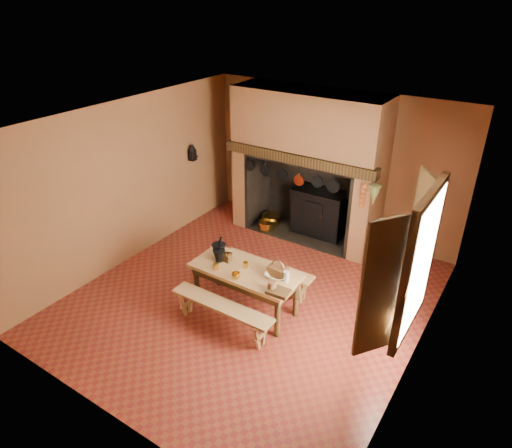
{
  "coord_description": "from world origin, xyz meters",
  "views": [
    {
      "loc": [
        3.25,
        -4.87,
        4.4
      ],
      "look_at": [
        -0.12,
        0.3,
        1.14
      ],
      "focal_mm": 32.0,
      "sensor_mm": 36.0,
      "label": 1
    }
  ],
  "objects": [
    {
      "name": "onion_string",
      "position": [
        1.0,
        1.79,
        1.33
      ],
      "size": [
        0.12,
        0.1,
        0.46
      ],
      "primitive_type": null,
      "color": "#A24F1E",
      "rests_on": "chimney_breast"
    },
    {
      "name": "brass_cup",
      "position": [
        0.09,
        -0.55,
        0.75
      ],
      "size": [
        0.13,
        0.13,
        0.1
      ],
      "primitive_type": "imported",
      "rotation": [
        0.0,
        0.0,
        0.05
      ],
      "color": "gold",
      "rests_on": "work_table"
    },
    {
      "name": "floor",
      "position": [
        0.0,
        0.0,
        0.0
      ],
      "size": [
        5.5,
        5.5,
        0.0
      ],
      "primitive_type": "plane",
      "color": "maroon",
      "rests_on": "ground"
    },
    {
      "name": "bench_front",
      "position": [
        0.07,
        -0.87,
        0.34
      ],
      "size": [
        1.6,
        0.28,
        0.45
      ],
      "color": "tan",
      "rests_on": "floor"
    },
    {
      "name": "mortar_large",
      "position": [
        -0.46,
        -0.21,
        0.82
      ],
      "size": [
        0.22,
        0.22,
        0.37
      ],
      "rotation": [
        0.0,
        0.0,
        -0.05
      ],
      "color": "black",
      "rests_on": "work_table"
    },
    {
      "name": "stoneware_crock",
      "position": [
        0.66,
        -0.51,
        0.78
      ],
      "size": [
        0.15,
        0.15,
        0.15
      ],
      "primitive_type": "cylinder",
      "rotation": [
        0.0,
        0.0,
        -0.38
      ],
      "color": "#54331F",
      "rests_on": "work_table"
    },
    {
      "name": "bench_back",
      "position": [
        0.07,
        0.34,
        0.33
      ],
      "size": [
        1.58,
        0.28,
        0.45
      ],
      "color": "tan",
      "rests_on": "floor"
    },
    {
      "name": "chimney_breast",
      "position": [
        -0.3,
        2.31,
        1.81
      ],
      "size": [
        2.95,
        0.96,
        2.8
      ],
      "color": "brown",
      "rests_on": "floor"
    },
    {
      "name": "iron_range",
      "position": [
        -0.04,
        2.45,
        0.48
      ],
      "size": [
        1.12,
        0.55,
        1.6
      ],
      "color": "black",
      "rests_on": "floor"
    },
    {
      "name": "window",
      "position": [
        2.35,
        -0.4,
        1.7
      ],
      "size": [
        0.39,
        1.75,
        1.76
      ],
      "color": "white",
      "rests_on": "wall_right"
    },
    {
      "name": "work_table",
      "position": [
        0.07,
        -0.28,
        0.59
      ],
      "size": [
        1.62,
        0.72,
        0.7
      ],
      "color": "tan",
      "rests_on": "floor"
    },
    {
      "name": "wall_right",
      "position": [
        2.5,
        0.0,
        1.4
      ],
      "size": [
        0.02,
        5.5,
        2.8
      ],
      "primitive_type": "cube",
      "color": "brown",
      "rests_on": "floor"
    },
    {
      "name": "coffee_grinder",
      "position": [
        -0.28,
        -0.24,
        0.77
      ],
      "size": [
        0.16,
        0.12,
        0.18
      ],
      "rotation": [
        0.0,
        0.0,
        0.01
      ],
      "color": "#342210",
      "rests_on": "work_table"
    },
    {
      "name": "wooden_tray",
      "position": [
        0.78,
        -0.52,
        0.73
      ],
      "size": [
        0.32,
        0.24,
        0.05
      ],
      "primitive_type": "cube",
      "rotation": [
        0.0,
        0.0,
        0.06
      ],
      "color": "#342210",
      "rests_on": "work_table"
    },
    {
      "name": "hanging_pans",
      "position": [
        -0.34,
        1.81,
        1.36
      ],
      "size": [
        1.92,
        0.29,
        0.27
      ],
      "color": "black",
      "rests_on": "chimney_breast"
    },
    {
      "name": "wall_front",
      "position": [
        0.0,
        -2.75,
        1.4
      ],
      "size": [
        5.0,
        0.02,
        2.8
      ],
      "primitive_type": "cube",
      "color": "brown",
      "rests_on": "floor"
    },
    {
      "name": "wall_coffee_mill",
      "position": [
        -2.42,
        1.55,
        1.52
      ],
      "size": [
        0.23,
        0.16,
        0.31
      ],
      "color": "black",
      "rests_on": "wall_left"
    },
    {
      "name": "wall_left",
      "position": [
        -2.5,
        0.0,
        1.4
      ],
      "size": [
        0.02,
        5.5,
        2.8
      ],
      "primitive_type": "cube",
      "color": "brown",
      "rests_on": "floor"
    },
    {
      "name": "ceiling",
      "position": [
        0.0,
        0.0,
        2.8
      ],
      "size": [
        5.5,
        5.5,
        0.0
      ],
      "primitive_type": "plane",
      "rotation": [
        3.14,
        0.0,
        0.0
      ],
      "color": "silver",
      "rests_on": "back_wall"
    },
    {
      "name": "glass_jar",
      "position": [
        0.72,
        -0.21,
        0.78
      ],
      "size": [
        0.1,
        0.1,
        0.16
      ],
      "primitive_type": "cylinder",
      "rotation": [
        0.0,
        0.0,
        0.16
      ],
      "color": "beige",
      "rests_on": "work_table"
    },
    {
      "name": "brass_mug_a",
      "position": [
        -0.29,
        -0.51,
        0.75
      ],
      "size": [
        0.11,
        0.11,
        0.09
      ],
      "primitive_type": "cylinder",
      "rotation": [
        0.0,
        0.0,
        -0.42
      ],
      "color": "gold",
      "rests_on": "work_table"
    },
    {
      "name": "herb_bunch",
      "position": [
        1.18,
        1.79,
        1.38
      ],
      "size": [
        0.2,
        0.2,
        0.35
      ],
      "primitive_type": "cone",
      "rotation": [
        3.14,
        0.0,
        0.0
      ],
      "color": "#59642F",
      "rests_on": "chimney_breast"
    },
    {
      "name": "mixing_bowl",
      "position": [
        0.56,
        -0.2,
        0.74
      ],
      "size": [
        0.34,
        0.34,
        0.08
      ],
      "primitive_type": "imported",
      "rotation": [
        0.0,
        0.0,
        0.08
      ],
      "color": "beige",
      "rests_on": "work_table"
    },
    {
      "name": "hearth_pans",
      "position": [
        -1.05,
        2.22,
        0.09
      ],
      "size": [
        0.51,
        0.62,
        0.2
      ],
      "color": "gold",
      "rests_on": "floor"
    },
    {
      "name": "wicker_basket",
      "position": [
        0.55,
        -0.15,
        0.79
      ],
      "size": [
        0.29,
        0.22,
        0.26
      ],
      "rotation": [
        0.0,
        0.0,
        -0.09
      ],
      "color": "#542C19",
      "rests_on": "work_table"
    },
    {
      "name": "mortar_small",
      "position": [
        -0.39,
        -0.31,
        0.81
      ],
      "size": [
        0.19,
        0.19,
        0.32
      ],
      "rotation": [
        0.0,
        0.0,
        0.21
      ],
      "color": "black",
      "rests_on": "work_table"
    },
    {
      "name": "brass_mug_b",
      "position": [
        0.04,
        -0.23,
        0.75
      ],
      "size": [
        0.1,
        0.1,
        0.09
      ],
      "primitive_type": "cylinder",
      "rotation": [
        0.0,
        0.0,
        -0.43
      ],
      "color": "gold",
      "rests_on": "work_table"
    },
    {
      "name": "back_wall",
      "position": [
        0.0,
        2.75,
        1.4
      ],
      "size": [
        5.0,
        0.02,
        2.8
      ],
      "primitive_type": "cube",
      "color": "brown",
      "rests_on": "floor"
    }
  ]
}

